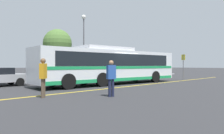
# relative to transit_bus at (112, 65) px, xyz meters

# --- Properties ---
(ground_plane) EXTENTS (220.00, 220.00, 0.00)m
(ground_plane) POSITION_rel_transit_bus_xyz_m (0.42, -0.42, -1.53)
(ground_plane) COLOR #2D2D30
(lane_strip_0) EXTENTS (32.77, 0.20, 0.01)m
(lane_strip_0) POSITION_rel_transit_bus_xyz_m (0.02, -2.20, -1.52)
(lane_strip_0) COLOR gold
(lane_strip_0) RESTS_ON ground_plane
(curb_strip) EXTENTS (40.77, 0.36, 0.15)m
(curb_strip) POSITION_rel_transit_bus_xyz_m (0.02, 5.95, -1.45)
(curb_strip) COLOR #99999E
(curb_strip) RESTS_ON ground_plane
(transit_bus) EXTENTS (13.23, 3.60, 2.95)m
(transit_bus) POSITION_rel_transit_bus_xyz_m (0.00, 0.00, 0.00)
(transit_bus) COLOR silver
(transit_bus) RESTS_ON ground_plane
(pedestrian_0) EXTENTS (0.47, 0.33, 1.76)m
(pedestrian_0) POSITION_rel_transit_bus_xyz_m (-4.97, -4.93, -0.52)
(pedestrian_0) COLOR #191E38
(pedestrian_0) RESTS_ON ground_plane
(pedestrian_1) EXTENTS (0.46, 0.44, 1.85)m
(pedestrian_1) POSITION_rel_transit_bus_xyz_m (-7.46, -2.92, -0.46)
(pedestrian_1) COLOR brown
(pedestrian_1) RESTS_ON ground_plane
(bus_stop_sign) EXTENTS (0.07, 0.40, 2.64)m
(bus_stop_sign) POSITION_rel_transit_bus_xyz_m (8.25, -1.94, 0.13)
(bus_stop_sign) COLOR #59595E
(bus_stop_sign) RESTS_ON ground_plane
(street_lamp) EXTENTS (0.48, 0.48, 7.03)m
(street_lamp) POSITION_rel_transit_bus_xyz_m (2.33, 6.68, 3.39)
(street_lamp) COLOR #59595E
(street_lamp) RESTS_ON ground_plane
(tree_0) EXTENTS (3.34, 3.34, 5.74)m
(tree_0) POSITION_rel_transit_bus_xyz_m (1.20, 10.22, 2.53)
(tree_0) COLOR #513823
(tree_0) RESTS_ON ground_plane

